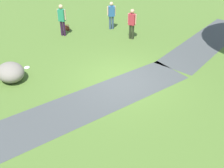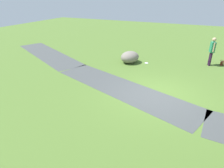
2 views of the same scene
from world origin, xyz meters
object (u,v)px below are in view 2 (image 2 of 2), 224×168
object	(u,v)px
lawn_boulder	(130,57)
frisbee_on_grass	(146,63)
handbag_on_grass	(222,63)
backpack_by_boulder	(130,55)
woman_with_handbag	(212,49)

from	to	relation	value
lawn_boulder	frisbee_on_grass	size ratio (longest dim) A/B	6.46
handbag_on_grass	frisbee_on_grass	world-z (taller)	handbag_on_grass
backpack_by_boulder	frisbee_on_grass	bearing A→B (deg)	154.84
woman_with_handbag	handbag_on_grass	world-z (taller)	woman_with_handbag
backpack_by_boulder	frisbee_on_grass	xyz separation A→B (m)	(-1.42, 0.67, -0.18)
handbag_on_grass	backpack_by_boulder	bearing A→B (deg)	9.75
lawn_boulder	backpack_by_boulder	bearing A→B (deg)	-70.42
handbag_on_grass	backpack_by_boulder	distance (m)	6.04
lawn_boulder	woman_with_handbag	xyz separation A→B (m)	(-4.83, -1.63, 0.66)
lawn_boulder	woman_with_handbag	size ratio (longest dim) A/B	0.90
woman_with_handbag	handbag_on_grass	bearing A→B (deg)	-151.89
frisbee_on_grass	lawn_boulder	bearing A→B (deg)	18.14
handbag_on_grass	backpack_by_boulder	world-z (taller)	backpack_by_boulder
backpack_by_boulder	handbag_on_grass	bearing A→B (deg)	-170.25
woman_with_handbag	frisbee_on_grass	xyz separation A→B (m)	(3.77, 1.29, -1.03)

